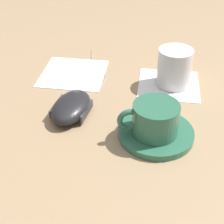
# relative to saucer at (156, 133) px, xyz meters

# --- Properties ---
(ground_plane) EXTENTS (3.00, 3.00, 0.00)m
(ground_plane) POSITION_rel_saucer_xyz_m (-0.05, 0.12, -0.01)
(ground_plane) COLOR #9E7F5B
(saucer) EXTENTS (0.14, 0.14, 0.01)m
(saucer) POSITION_rel_saucer_xyz_m (0.00, 0.00, 0.00)
(saucer) COLOR #2D664C
(saucer) RESTS_ON ground
(coffee_cup) EXTENTS (0.11, 0.08, 0.06)m
(coffee_cup) POSITION_rel_saucer_xyz_m (-0.01, -0.00, 0.04)
(coffee_cup) COLOR #2D664C
(coffee_cup) RESTS_ON saucer
(computer_mouse) EXTENTS (0.10, 0.13, 0.04)m
(computer_mouse) POSITION_rel_saucer_xyz_m (-0.16, 0.07, 0.01)
(computer_mouse) COLOR black
(computer_mouse) RESTS_ON ground
(mouse_cable) EXTENTS (0.05, 0.23, 0.00)m
(mouse_cable) POSITION_rel_saucer_xyz_m (-0.11, 0.24, -0.00)
(mouse_cable) COLOR gray
(mouse_cable) RESTS_ON ground
(napkin_under_glass) EXTENTS (0.16, 0.16, 0.00)m
(napkin_under_glass) POSITION_rel_saucer_xyz_m (0.05, 0.18, -0.01)
(napkin_under_glass) COLOR white
(napkin_under_glass) RESTS_ON ground
(drinking_glass) EXTENTS (0.08, 0.08, 0.08)m
(drinking_glass) POSITION_rel_saucer_xyz_m (0.06, 0.18, 0.04)
(drinking_glass) COLOR silver
(drinking_glass) RESTS_ON napkin_under_glass
(napkin_spare) EXTENTS (0.17, 0.17, 0.00)m
(napkin_spare) POSITION_rel_saucer_xyz_m (-0.17, 0.24, -0.01)
(napkin_spare) COLOR white
(napkin_spare) RESTS_ON ground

